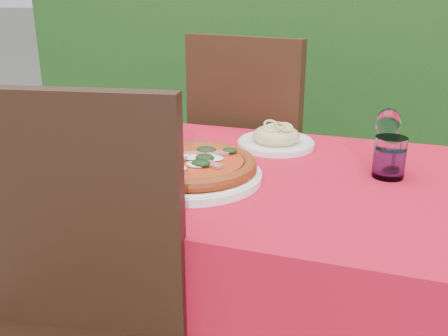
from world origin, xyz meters
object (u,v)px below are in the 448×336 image
(chair_near, at_px, (53,329))
(pizza_plate, at_px, (192,168))
(water_glass, at_px, (389,159))
(pasta_plate, at_px, (276,139))
(fork, at_px, (113,157))
(wine_glass, at_px, (388,126))
(chair_far, at_px, (255,148))

(chair_near, relative_size, pizza_plate, 2.68)
(chair_near, distance_m, water_glass, 0.91)
(pasta_plate, bearing_deg, fork, -148.25)
(chair_near, height_order, fork, chair_near)
(pasta_plate, relative_size, fork, 1.36)
(pasta_plate, xyz_separation_m, wine_glass, (0.33, -0.09, 0.09))
(pasta_plate, xyz_separation_m, water_glass, (0.35, -0.17, 0.02))
(chair_near, relative_size, wine_glass, 6.24)
(chair_far, bearing_deg, wine_glass, 148.82)
(pizza_plate, distance_m, pasta_plate, 0.39)
(pizza_plate, bearing_deg, fork, 162.53)
(chair_far, bearing_deg, fork, 81.01)
(pizza_plate, distance_m, wine_glass, 0.56)
(chair_far, xyz_separation_m, water_glass, (0.52, -0.57, 0.19))
(chair_far, bearing_deg, pizza_plate, 104.72)
(chair_near, xyz_separation_m, pasta_plate, (0.24, 0.84, 0.17))
(pizza_plate, bearing_deg, wine_glass, 30.09)
(water_glass, xyz_separation_m, fork, (-0.78, -0.10, -0.05))
(pasta_plate, height_order, wine_glass, wine_glass)
(fork, bearing_deg, water_glass, 12.23)
(chair_near, relative_size, water_glass, 9.50)
(chair_near, bearing_deg, wine_glass, 43.19)
(chair_far, distance_m, pizza_plate, 0.78)
(chair_far, height_order, wine_glass, chair_far)
(fork, bearing_deg, chair_far, 73.78)
(wine_glass, bearing_deg, water_glass, -81.28)
(pizza_plate, xyz_separation_m, wine_glass, (0.48, 0.28, 0.09))
(wine_glass, distance_m, fork, 0.80)
(chair_far, xyz_separation_m, wine_glass, (0.51, -0.48, 0.26))
(pizza_plate, bearing_deg, pasta_plate, 68.38)
(chair_far, distance_m, water_glass, 0.79)
(water_glass, relative_size, fork, 0.61)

